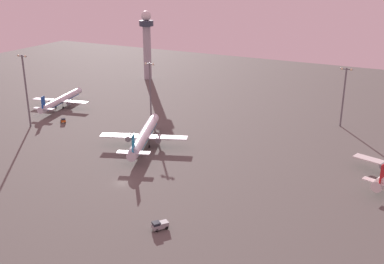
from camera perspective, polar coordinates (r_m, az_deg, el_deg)
The scene contains 9 objects.
ground_plane at distance 143.81m, azimuth -8.61°, elevation -6.21°, with size 416.00×416.00×0.00m, color #56544F.
control_tower at distance 268.35m, azimuth -5.55°, elevation 11.13°, with size 8.00×8.00×38.46m.
airplane_mid_apron at distance 169.83m, azimuth -5.90°, elevation -0.45°, with size 31.15×39.53×10.53m.
airplane_far_stand at distance 223.80m, azimuth -15.78°, elevation 3.77°, with size 27.43×35.03×9.05m.
pushback_tug at distance 202.01m, azimuth -15.50°, elevation 1.38°, with size 3.52×3.34×2.05m.
cargo_loader at distance 119.00m, azimuth -3.98°, elevation -11.31°, with size 4.03×4.50×2.25m.
apron_light_central at distance 198.91m, azimuth -5.15°, elevation 5.59°, with size 4.80×0.90×24.03m.
apron_light_west at distance 197.50m, azimuth -19.70°, elevation 5.25°, with size 4.80×0.90×29.60m.
apron_light_east at distance 196.66m, azimuth 18.11°, elevation 4.55°, with size 4.80×0.90×24.31m.
Camera 1 is at (76.98, -103.99, 62.78)m, focal length 43.52 mm.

